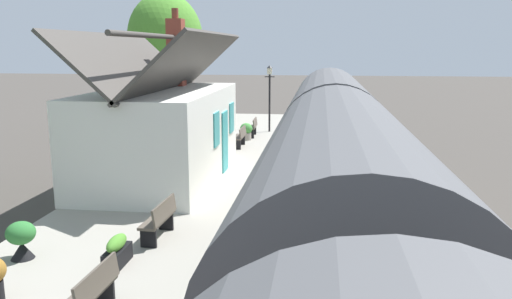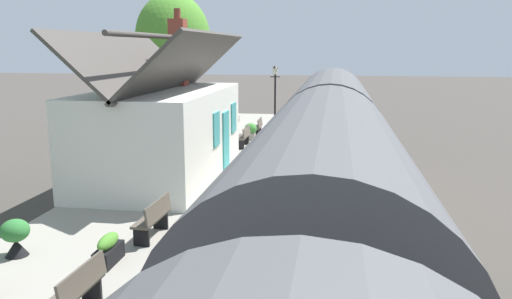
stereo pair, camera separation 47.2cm
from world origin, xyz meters
name	(u,v)px [view 1 (the left image)]	position (x,y,z in m)	size (l,w,h in m)	color
ground_plane	(302,198)	(0.00, 0.00, 0.00)	(160.00, 160.00, 0.00)	#423D38
platform	(197,183)	(0.00, 3.72, 0.42)	(32.00, 5.44, 0.84)	gray
platform_edge_coping	(268,173)	(0.00, 1.18, 0.85)	(32.00, 0.36, 0.02)	beige
rail_near	(349,198)	(0.00, -1.62, 0.07)	(52.00, 0.08, 0.14)	gray
rail_far	(307,196)	(0.00, -0.18, 0.07)	(52.00, 0.08, 0.14)	gray
train	(339,235)	(-9.34, -0.90, 2.21)	(27.09, 2.73, 4.32)	black
station_building	(162,130)	(-0.95, 4.62, 2.45)	(7.87, 3.98, 5.63)	white
bench_platform_end	(253,127)	(7.38, 2.70, 1.32)	(1.41, 0.47, 0.88)	brown
bench_near_building	(160,218)	(-6.41, 2.99, 1.32)	(1.42, 0.49, 0.88)	brown
bench_mid_platform	(240,136)	(4.60, 2.88, 1.32)	(1.41, 0.45, 0.88)	brown
bench_by_lamp	(91,292)	(-10.00, 2.97, 1.32)	(1.41, 0.48, 0.88)	brown
planter_under_sign	(21,239)	(-7.87, 5.46, 1.26)	(0.59, 0.59, 0.79)	black
planter_by_door	(229,118)	(11.58, 4.63, 1.15)	(1.05, 0.32, 0.65)	gray
planter_edge_near	(221,122)	(10.42, 4.90, 1.10)	(0.70, 0.32, 0.55)	#9E5138
planter_corner_building	(117,251)	(-7.93, 3.39, 1.13)	(0.86, 0.32, 0.61)	black
planter_edge_far	(246,131)	(6.38, 2.87, 1.27)	(0.58, 0.58, 0.80)	gray
lamp_post_platform	(270,85)	(8.99, 2.04, 3.23)	(0.32, 0.50, 3.39)	black
tree_far_left	(165,39)	(13.87, 8.94, 5.62)	(4.98, 4.52, 8.40)	#4C3828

